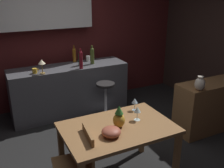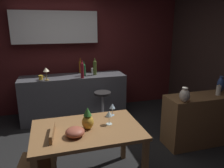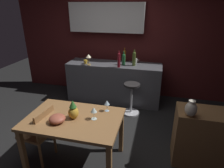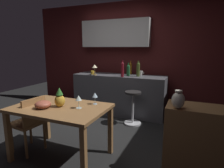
{
  "view_description": "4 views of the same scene",
  "coord_description": "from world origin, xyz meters",
  "px_view_note": "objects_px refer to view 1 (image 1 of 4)",
  "views": [
    {
      "loc": [
        -1.31,
        -2.75,
        2.21
      ],
      "look_at": [
        0.15,
        0.18,
        0.99
      ],
      "focal_mm": 41.35,
      "sensor_mm": 36.0,
      "label": 1
    },
    {
      "loc": [
        -0.47,
        -2.74,
        1.9
      ],
      "look_at": [
        0.45,
        0.39,
        1.0
      ],
      "focal_mm": 34.54,
      "sensor_mm": 36.0,
      "label": 2
    },
    {
      "loc": [
        0.91,
        -2.5,
        2.14
      ],
      "look_at": [
        0.2,
        0.4,
        0.9
      ],
      "focal_mm": 31.12,
      "sensor_mm": 36.0,
      "label": 3
    },
    {
      "loc": [
        1.5,
        -2.47,
        1.52
      ],
      "look_at": [
        0.31,
        0.32,
        0.93
      ],
      "focal_mm": 30.61,
      "sensor_mm": 36.0,
      "label": 4
    }
  ],
  "objects_px": {
    "dining_table": "(118,134)",
    "sideboard_cabinet": "(208,106)",
    "chair_near_window": "(78,162)",
    "vase_ceramic_ivory": "(200,84)",
    "wine_glass_right": "(135,101)",
    "cup_mustard": "(35,71)",
    "cup_white": "(88,58)",
    "bar_stool": "(106,100)",
    "wine_bottle_olive": "(92,55)",
    "wine_bottle_amber": "(74,54)",
    "fruit_bowl": "(111,132)",
    "wine_bottle_ruby": "(81,59)",
    "counter_lamp": "(42,63)",
    "wine_bottle_green": "(80,58)",
    "wine_glass_left": "(137,110)",
    "pineapple_centerpiece": "(119,118)"
  },
  "relations": [
    {
      "from": "wine_glass_right",
      "to": "cup_mustard",
      "type": "relative_size",
      "value": 1.48
    },
    {
      "from": "wine_bottle_amber",
      "to": "wine_glass_right",
      "type": "bearing_deg",
      "value": -86.61
    },
    {
      "from": "sideboard_cabinet",
      "to": "chair_near_window",
      "type": "xyz_separation_m",
      "value": [
        -2.39,
        -0.49,
        0.05
      ]
    },
    {
      "from": "wine_glass_right",
      "to": "wine_bottle_amber",
      "type": "xyz_separation_m",
      "value": [
        -0.12,
        1.99,
        0.18
      ]
    },
    {
      "from": "dining_table",
      "to": "wine_bottle_amber",
      "type": "height_order",
      "value": "wine_bottle_amber"
    },
    {
      "from": "bar_stool",
      "to": "wine_glass_left",
      "type": "height_order",
      "value": "wine_glass_left"
    },
    {
      "from": "bar_stool",
      "to": "wine_glass_right",
      "type": "distance_m",
      "value": 1.36
    },
    {
      "from": "dining_table",
      "to": "fruit_bowl",
      "type": "bearing_deg",
      "value": -137.66
    },
    {
      "from": "pineapple_centerpiece",
      "to": "wine_bottle_amber",
      "type": "bearing_deg",
      "value": 83.49
    },
    {
      "from": "wine_bottle_amber",
      "to": "wine_bottle_green",
      "type": "height_order",
      "value": "wine_bottle_amber"
    },
    {
      "from": "wine_glass_right",
      "to": "fruit_bowl",
      "type": "distance_m",
      "value": 0.69
    },
    {
      "from": "sideboard_cabinet",
      "to": "pineapple_centerpiece",
      "type": "distance_m",
      "value": 1.98
    },
    {
      "from": "wine_bottle_ruby",
      "to": "sideboard_cabinet",
      "type": "bearing_deg",
      "value": -39.73
    },
    {
      "from": "wine_bottle_green",
      "to": "counter_lamp",
      "type": "xyz_separation_m",
      "value": [
        -0.73,
        -0.2,
        0.05
      ]
    },
    {
      "from": "bar_stool",
      "to": "wine_bottle_olive",
      "type": "xyz_separation_m",
      "value": [
        -0.04,
        0.48,
        0.71
      ]
    },
    {
      "from": "dining_table",
      "to": "chair_near_window",
      "type": "height_order",
      "value": "chair_near_window"
    },
    {
      "from": "bar_stool",
      "to": "cup_mustard",
      "type": "distance_m",
      "value": 1.3
    },
    {
      "from": "wine_bottle_amber",
      "to": "wine_bottle_green",
      "type": "relative_size",
      "value": 1.11
    },
    {
      "from": "counter_lamp",
      "to": "vase_ceramic_ivory",
      "type": "height_order",
      "value": "counter_lamp"
    },
    {
      "from": "vase_ceramic_ivory",
      "to": "cup_mustard",
      "type": "bearing_deg",
      "value": 141.18
    },
    {
      "from": "wine_bottle_green",
      "to": "sideboard_cabinet",
      "type": "bearing_deg",
      "value": -44.75
    },
    {
      "from": "wine_bottle_ruby",
      "to": "wine_bottle_green",
      "type": "xyz_separation_m",
      "value": [
        0.06,
        0.2,
        -0.04
      ]
    },
    {
      "from": "wine_glass_right",
      "to": "fruit_bowl",
      "type": "relative_size",
      "value": 0.79
    },
    {
      "from": "cup_white",
      "to": "bar_stool",
      "type": "bearing_deg",
      "value": -87.28
    },
    {
      "from": "chair_near_window",
      "to": "pineapple_centerpiece",
      "type": "distance_m",
      "value": 0.65
    },
    {
      "from": "dining_table",
      "to": "wine_bottle_olive",
      "type": "relative_size",
      "value": 3.69
    },
    {
      "from": "bar_stool",
      "to": "fruit_bowl",
      "type": "height_order",
      "value": "fruit_bowl"
    },
    {
      "from": "wine_bottle_amber",
      "to": "wine_glass_left",
      "type": "bearing_deg",
      "value": -89.81
    },
    {
      "from": "bar_stool",
      "to": "wine_glass_left",
      "type": "relative_size",
      "value": 3.91
    },
    {
      "from": "chair_near_window",
      "to": "vase_ceramic_ivory",
      "type": "bearing_deg",
      "value": 9.49
    },
    {
      "from": "wine_glass_right",
      "to": "vase_ceramic_ivory",
      "type": "relative_size",
      "value": 0.77
    },
    {
      "from": "wine_glass_left",
      "to": "pineapple_centerpiece",
      "type": "height_order",
      "value": "pineapple_centerpiece"
    },
    {
      "from": "wine_glass_right",
      "to": "fruit_bowl",
      "type": "xyz_separation_m",
      "value": [
        -0.54,
        -0.42,
        -0.08
      ]
    },
    {
      "from": "wine_glass_right",
      "to": "wine_bottle_ruby",
      "type": "bearing_deg",
      "value": 95.74
    },
    {
      "from": "bar_stool",
      "to": "fruit_bowl",
      "type": "bearing_deg",
      "value": -113.27
    },
    {
      "from": "wine_glass_left",
      "to": "wine_bottle_green",
      "type": "xyz_separation_m",
      "value": [
        0.02,
        1.97,
        0.16
      ]
    },
    {
      "from": "cup_white",
      "to": "vase_ceramic_ivory",
      "type": "xyz_separation_m",
      "value": [
        0.95,
        -1.96,
        -0.03
      ]
    },
    {
      "from": "dining_table",
      "to": "cup_white",
      "type": "xyz_separation_m",
      "value": [
        0.53,
        2.23,
        0.3
      ]
    },
    {
      "from": "wine_bottle_olive",
      "to": "counter_lamp",
      "type": "xyz_separation_m",
      "value": [
        -0.95,
        -0.2,
        0.02
      ]
    },
    {
      "from": "fruit_bowl",
      "to": "vase_ceramic_ivory",
      "type": "bearing_deg",
      "value": 14.34
    },
    {
      "from": "wine_bottle_ruby",
      "to": "counter_lamp",
      "type": "bearing_deg",
      "value": -179.92
    },
    {
      "from": "cup_white",
      "to": "chair_near_window",
      "type": "bearing_deg",
      "value": -114.29
    },
    {
      "from": "wine_glass_right",
      "to": "wine_bottle_green",
      "type": "distance_m",
      "value": 1.74
    },
    {
      "from": "dining_table",
      "to": "sideboard_cabinet",
      "type": "distance_m",
      "value": 1.95
    },
    {
      "from": "pineapple_centerpiece",
      "to": "cup_mustard",
      "type": "xyz_separation_m",
      "value": [
        -0.55,
        1.9,
        0.09
      ]
    },
    {
      "from": "pineapple_centerpiece",
      "to": "wine_bottle_amber",
      "type": "relative_size",
      "value": 0.83
    },
    {
      "from": "fruit_bowl",
      "to": "wine_bottle_green",
      "type": "bearing_deg",
      "value": 78.17
    },
    {
      "from": "wine_bottle_amber",
      "to": "counter_lamp",
      "type": "distance_m",
      "value": 0.84
    },
    {
      "from": "cup_mustard",
      "to": "vase_ceramic_ivory",
      "type": "height_order",
      "value": "vase_ceramic_ivory"
    },
    {
      "from": "sideboard_cabinet",
      "to": "bar_stool",
      "type": "bearing_deg",
      "value": 140.47
    }
  ]
}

